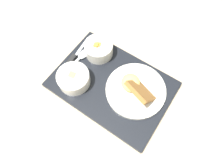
% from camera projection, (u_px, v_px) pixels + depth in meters
% --- Properties ---
extents(ground_plane, '(4.00, 4.00, 0.00)m').
position_uv_depth(ground_plane, '(112.00, 85.00, 0.76)').
color(ground_plane, tan).
extents(serving_tray, '(0.43, 0.30, 0.02)m').
position_uv_depth(serving_tray, '(112.00, 84.00, 0.75)').
color(serving_tray, black).
rests_on(serving_tray, ground_plane).
extents(bowl_salad, '(0.11, 0.11, 0.07)m').
position_uv_depth(bowl_salad, '(99.00, 48.00, 0.78)').
color(bowl_salad, silver).
rests_on(bowl_salad, serving_tray).
extents(bowl_soup, '(0.12, 0.12, 0.05)m').
position_uv_depth(bowl_soup, '(74.00, 78.00, 0.72)').
color(bowl_soup, silver).
rests_on(bowl_soup, serving_tray).
extents(plate_main, '(0.22, 0.22, 0.09)m').
position_uv_depth(plate_main, '(135.00, 89.00, 0.72)').
color(plate_main, silver).
rests_on(plate_main, serving_tray).
extents(knife, '(0.03, 0.18, 0.02)m').
position_uv_depth(knife, '(71.00, 61.00, 0.78)').
color(knife, silver).
rests_on(knife, serving_tray).
extents(spoon, '(0.04, 0.16, 0.01)m').
position_uv_depth(spoon, '(80.00, 58.00, 0.79)').
color(spoon, silver).
rests_on(spoon, serving_tray).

